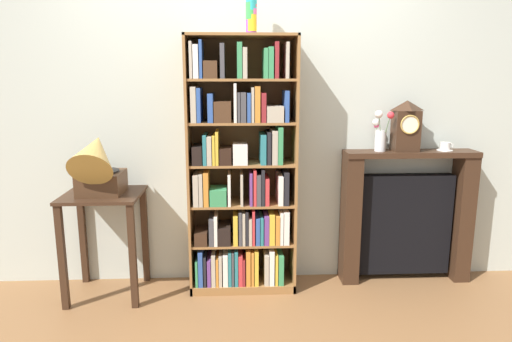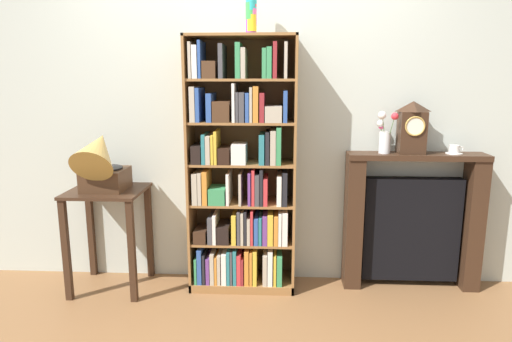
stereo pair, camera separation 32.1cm
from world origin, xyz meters
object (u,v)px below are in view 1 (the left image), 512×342
Objects in this scene: side_table_left at (105,221)px; gramophone at (97,164)px; bookshelf at (241,180)px; cup_stack at (251,10)px; mantel_clock at (406,126)px; flower_vase at (381,133)px; teacup_with_saucer at (445,147)px; fireplace_mantel at (405,217)px.

gramophone is (0.00, -0.08, 0.42)m from side_table_left.
cup_stack reaches higher than bookshelf.
mantel_clock reaches higher than flower_vase.
cup_stack is 2.65× the size of teacup_with_saucer.
flower_vase is at bearing 3.59° from cup_stack.
teacup_with_saucer is (0.49, 0.01, -0.10)m from flower_vase.
mantel_clock is 0.34m from teacup_with_saucer.
cup_stack reaches higher than fireplace_mantel.
side_table_left is at bearing -176.82° from teacup_with_saucer.
cup_stack is 1.06× the size of flower_vase.
fireplace_mantel is (2.22, 0.23, -0.48)m from gramophone.
mantel_clock is 0.19m from flower_vase.
bookshelf reaches higher than side_table_left.
bookshelf is 6.03× the size of flower_vase.
cup_stack is at bearing -176.41° from flower_vase.
gramophone reaches higher than teacup_with_saucer.
side_table_left is 0.43m from gramophone.
bookshelf is 1.07m from flower_vase.
flower_vase is (0.94, 0.06, -0.84)m from cup_stack.
mantel_clock reaches higher than gramophone.
gramophone is at bearing -174.45° from mantel_clock.
gramophone is 4.19× the size of teacup_with_saucer.
mantel_clock is at bearing 5.55° from gramophone.
side_table_left is at bearing -176.26° from flower_vase.
bookshelf is 3.59× the size of gramophone.
teacup_with_saucer is (1.43, 0.07, -0.95)m from cup_stack.
cup_stack is 1.26m from flower_vase.
fireplace_mantel reaches higher than side_table_left.
teacup_with_saucer is at bearing 4.93° from gramophone.
fireplace_mantel is 0.60m from teacup_with_saucer.
cup_stack reaches higher than gramophone.
gramophone is 2.19m from mantel_clock.
cup_stack is at bearing -176.73° from mantel_clock.
mantel_clock is at bearing -159.59° from fireplace_mantel.
side_table_left is (-0.97, -0.07, -0.27)m from bookshelf.
gramophone is 0.50× the size of fireplace_mantel.
fireplace_mantel is at bearing 3.96° from side_table_left.
side_table_left is at bearing -175.82° from bookshelf.
cup_stack is 1.38m from mantel_clock.
flower_vase is at bearing -179.09° from teacup_with_saucer.
side_table_left is at bearing -176.12° from cup_stack.
mantel_clock reaches higher than teacup_with_saucer.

